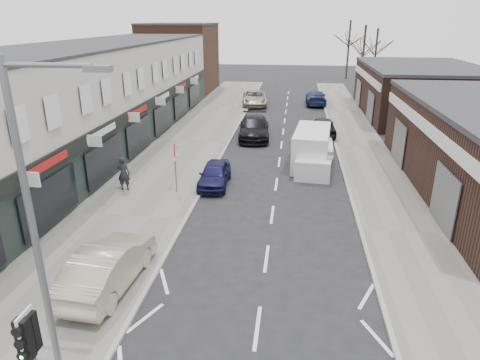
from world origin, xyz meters
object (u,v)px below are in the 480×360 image
(parked_car_left_a, at_px, (215,174))
(parked_car_right_a, at_px, (320,147))
(warning_sign, at_px, (175,154))
(white_van, at_px, (312,149))
(parked_car_right_b, at_px, (323,126))
(street_lamp, at_px, (39,223))
(parked_car_left_c, at_px, (255,98))
(pedestrian, at_px, (124,173))
(traffic_light, at_px, (30,345))
(sedan_on_pavement, at_px, (108,266))
(parked_car_right_c, at_px, (316,98))
(parked_car_left_b, at_px, (254,128))

(parked_car_left_a, relative_size, parked_car_right_a, 0.97)
(warning_sign, height_order, parked_car_right_a, warning_sign)
(white_van, bearing_deg, parked_car_right_b, 87.49)
(parked_car_right_b, bearing_deg, parked_car_right_a, 81.23)
(warning_sign, bearing_deg, parked_car_left_a, 38.53)
(street_lamp, bearing_deg, parked_car_left_c, 88.30)
(pedestrian, bearing_deg, traffic_light, 101.60)
(traffic_light, xyz_separation_m, warning_sign, (-0.76, 14.02, -0.21))
(parked_car_left_c, bearing_deg, sedan_on_pavement, -98.73)
(warning_sign, xyz_separation_m, parked_car_right_a, (7.84, 7.65, -1.55))
(street_lamp, relative_size, warning_sign, 2.96)
(parked_car_right_a, bearing_deg, parked_car_right_b, -95.46)
(traffic_light, relative_size, street_lamp, 0.39)
(street_lamp, height_order, parked_car_right_c, street_lamp)
(pedestrian, relative_size, parked_car_left_b, 0.33)
(white_van, height_order, sedan_on_pavement, white_van)
(parked_car_left_b, bearing_deg, parked_car_right_c, 65.23)
(parked_car_left_c, bearing_deg, warning_sign, -99.69)
(street_lamp, bearing_deg, pedestrian, 105.37)
(parked_car_right_a, height_order, parked_car_right_c, parked_car_right_c)
(white_van, distance_m, parked_car_left_b, 7.51)
(traffic_light, distance_m, parked_car_right_a, 22.86)
(parked_car_right_a, bearing_deg, white_van, 71.55)
(white_van, xyz_separation_m, parked_car_left_a, (-5.40, -4.11, -0.42))
(parked_car_right_b, xyz_separation_m, parked_car_right_c, (-0.04, 13.12, -0.00))
(pedestrian, height_order, parked_car_left_c, pedestrian)
(white_van, xyz_separation_m, pedestrian, (-10.01, -5.64, -0.03))
(warning_sign, distance_m, parked_car_left_c, 25.12)
(street_lamp, distance_m, warning_sign, 13.04)
(warning_sign, bearing_deg, traffic_light, -86.90)
(traffic_light, height_order, parked_car_right_c, traffic_light)
(traffic_light, distance_m, warning_sign, 14.04)
(parked_car_right_a, distance_m, parked_car_right_b, 5.44)
(warning_sign, distance_m, parked_car_left_b, 12.18)
(parked_car_left_b, relative_size, parked_car_left_c, 1.03)
(warning_sign, xyz_separation_m, white_van, (7.16, 5.51, -1.12))
(street_lamp, distance_m, parked_car_right_a, 22.04)
(parked_car_right_a, bearing_deg, sedan_on_pavement, 63.24)
(street_lamp, xyz_separation_m, parked_car_left_b, (2.33, 24.53, -3.80))
(sedan_on_pavement, xyz_separation_m, pedestrian, (-2.81, 8.49, 0.15))
(traffic_light, relative_size, parked_car_right_b, 0.70)
(pedestrian, bearing_deg, street_lamp, 102.40)
(parked_car_right_b, bearing_deg, traffic_light, 70.28)
(sedan_on_pavement, distance_m, pedestrian, 8.94)
(pedestrian, xyz_separation_m, parked_car_right_c, (11.08, 26.33, -0.29))
(white_van, bearing_deg, parked_car_left_b, 129.85)
(white_van, xyz_separation_m, parked_car_left_b, (-4.20, 6.22, -0.26))
(parked_car_right_b, bearing_deg, parked_car_left_c, -65.65)
(parked_car_right_b, height_order, parked_car_right_c, parked_car_right_b)
(parked_car_left_a, bearing_deg, parked_car_right_b, 59.29)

